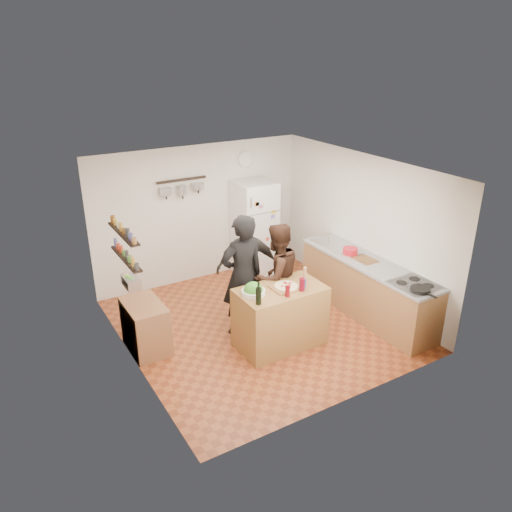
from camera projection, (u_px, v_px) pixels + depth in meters
room_shell at (246, 244)px, 7.70m from camera, size 4.20×4.20×4.20m
prep_island at (280, 317)px, 7.22m from camera, size 1.25×0.72×0.91m
pizza_board at (286, 287)px, 7.06m from camera, size 0.42×0.34×0.02m
pizza at (286, 286)px, 7.05m from camera, size 0.34×0.34×0.02m
salad_bowl at (253, 292)px, 6.87m from camera, size 0.33×0.33×0.07m
wine_bottle at (259, 296)px, 6.59m from camera, size 0.08×0.08×0.24m
wine_glass_near at (288, 291)px, 6.80m from camera, size 0.07×0.07×0.16m
wine_glass_far at (302, 285)px, 6.95m from camera, size 0.08×0.08×0.19m
pepper_mill at (305, 275)px, 7.26m from camera, size 0.05×0.05×0.17m
salt_canister at (303, 283)px, 7.06m from camera, size 0.08×0.08×0.12m
person_left at (242, 276)px, 7.34m from camera, size 0.69×0.46×1.90m
person_center at (276, 277)px, 7.57m from camera, size 0.90×0.74×1.68m
person_back at (247, 267)px, 7.87m from camera, size 1.07×0.69×1.69m
counter_run at (367, 288)px, 8.08m from camera, size 0.63×2.63×0.90m
stove_top at (415, 285)px, 7.15m from camera, size 0.60×0.62×0.02m
skillet at (420, 289)px, 6.94m from camera, size 0.28×0.28×0.05m
sink at (335, 245)px, 8.56m from camera, size 0.50×0.80×0.03m
cutting_board at (365, 260)px, 7.97m from camera, size 0.30×0.40×0.02m
red_bowl at (350, 251)px, 8.16m from camera, size 0.24×0.24×0.10m
fridge at (254, 229)px, 9.36m from camera, size 0.70×0.68×1.80m
wall_clock at (245, 159)px, 9.13m from camera, size 0.30×0.03×0.30m
spice_shelf_lower at (126, 258)px, 6.55m from camera, size 0.12×1.00×0.02m
spice_shelf_upper at (123, 234)px, 6.41m from camera, size 0.12×1.00×0.02m
produce_basket at (131, 282)px, 6.70m from camera, size 0.18×0.35×0.14m
side_table at (146, 327)px, 7.14m from camera, size 0.50×0.80×0.73m
pot_rack at (182, 180)px, 8.54m from camera, size 0.90×0.04×0.04m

